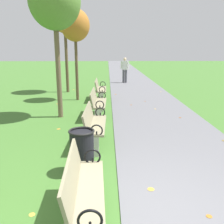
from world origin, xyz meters
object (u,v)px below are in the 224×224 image
tree_2 (55,2)px  tree_4 (65,16)px  trash_bin (82,152)px  park_bench_4 (100,89)px  pedestrian_walking (125,69)px  tree_3 (75,26)px  park_bench_1 (83,189)px  park_bench_3 (98,103)px  park_bench_2 (94,124)px

tree_2 → tree_4: bearing=95.8°
tree_4 → trash_bin: 9.52m
park_bench_4 → tree_2: (-1.26, -2.79, 3.14)m
trash_bin → pedestrian_walking: bearing=82.4°
tree_2 → tree_3: (0.25, 2.82, -0.48)m
park_bench_1 → trash_bin: (-0.15, 1.36, -0.06)m
park_bench_3 → trash_bin: (-0.15, -3.88, -0.06)m
park_bench_1 → park_bench_2: size_ratio=1.00×
park_bench_3 → pedestrian_walking: pedestrian_walking is taller
tree_2 → trash_bin: 5.16m
park_bench_2 → trash_bin: (-0.15, -1.47, -0.06)m
park_bench_1 → tree_4: 10.79m
park_bench_3 → tree_2: size_ratio=0.36×
park_bench_1 → trash_bin: 1.37m
park_bench_4 → tree_2: tree_2 is taller
park_bench_2 → pedestrian_walking: (1.47, 10.64, 0.44)m
park_bench_4 → trash_bin: 6.69m
park_bench_1 → pedestrian_walking: 13.56m
park_bench_4 → tree_4: size_ratio=0.34×
tree_3 → tree_4: 2.26m
park_bench_1 → pedestrian_walking: bearing=83.8°
park_bench_2 → trash_bin: size_ratio=1.92×
park_bench_3 → tree_3: bearing=109.5°
park_bench_1 → tree_2: (-1.26, 5.26, 3.14)m
tree_4 → trash_bin: size_ratio=5.58×
tree_4 → pedestrian_walking: size_ratio=2.89×
tree_3 → tree_4: bearing=110.1°
park_bench_1 → tree_3: bearing=97.1°
tree_2 → pedestrian_walking: size_ratio=2.80×
park_bench_1 → park_bench_4: same height
tree_2 → pedestrian_walking: (2.73, 8.21, -2.69)m
park_bench_3 → park_bench_4: (-0.00, 2.81, 0.00)m
trash_bin → park_bench_1: bearing=-83.8°
park_bench_4 → tree_4: (-1.75, 2.07, 3.30)m
park_bench_1 → tree_4: size_ratio=0.35×
trash_bin → tree_3: bearing=97.3°
park_bench_2 → tree_4: bearing=103.5°
tree_4 → pedestrian_walking: tree_4 is taller
park_bench_4 → park_bench_2: bearing=-90.0°
pedestrian_walking → trash_bin: pedestrian_walking is taller
park_bench_3 → tree_3: size_ratio=0.42×
park_bench_2 → tree_2: size_ratio=0.36×
trash_bin → park_bench_2: bearing=84.3°
tree_3 → trash_bin: size_ratio=4.58×
park_bench_2 → pedestrian_walking: bearing=82.1°
park_bench_4 → trash_bin: (-0.15, -6.69, -0.06)m
tree_2 → trash_bin: bearing=-74.1°
tree_4 → trash_bin: (1.60, -8.76, -3.36)m
park_bench_1 → park_bench_3: same height
park_bench_1 → park_bench_2: same height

